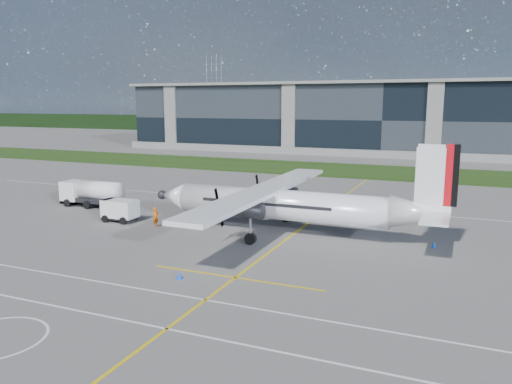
{
  "coord_description": "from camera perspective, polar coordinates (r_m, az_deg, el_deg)",
  "views": [
    {
      "loc": [
        16.15,
        -33.65,
        11.11
      ],
      "look_at": [
        -0.47,
        5.64,
        3.44
      ],
      "focal_mm": 35.0,
      "sensor_mm": 36.0,
      "label": 1
    }
  ],
  "objects": [
    {
      "name": "grass_strip",
      "position": [
        83.97,
        11.65,
        2.39
      ],
      "size": [
        400.0,
        18.0,
        0.04
      ],
      "primitive_type": "cube",
      "color": "#1F390F",
      "rests_on": "ground"
    },
    {
      "name": "safety_cone_nose_port",
      "position": [
        46.69,
        -10.21,
        -3.42
      ],
      "size": [
        0.36,
        0.36,
        0.5
      ],
      "primitive_type": "cone",
      "color": "blue",
      "rests_on": "ground"
    },
    {
      "name": "yellow_taxiway_centerline",
      "position": [
        46.92,
        6.0,
        -3.56
      ],
      "size": [
        0.2,
        70.0,
        0.01
      ],
      "primitive_type": "cube",
      "color": "yellow",
      "rests_on": "ground"
    },
    {
      "name": "turboprop_aircraft",
      "position": [
        42.02,
        4.02,
        0.5
      ],
      "size": [
        26.07,
        27.04,
        8.11
      ],
      "primitive_type": null,
      "color": "white",
      "rests_on": "ground"
    },
    {
      "name": "safety_cone_nose_stbd",
      "position": [
        49.44,
        -7.65,
        -2.59
      ],
      "size": [
        0.36,
        0.36,
        0.5
      ],
      "primitive_type": "cone",
      "color": "blue",
      "rests_on": "ground"
    },
    {
      "name": "pylon_west",
      "position": [
        207.34,
        -4.8,
        11.23
      ],
      "size": [
        9.0,
        4.6,
        30.0
      ],
      "primitive_type": null,
      "color": "gray",
      "rests_on": "ground"
    },
    {
      "name": "ground",
      "position": [
        76.22,
        10.45,
        1.64
      ],
      "size": [
        400.0,
        400.0,
        0.0
      ],
      "primitive_type": "plane",
      "color": "slate",
      "rests_on": "ground"
    },
    {
      "name": "terminal_building",
      "position": [
        114.85,
        14.99,
        8.05
      ],
      "size": [
        120.0,
        20.0,
        15.0
      ],
      "primitive_type": "cube",
      "color": "black",
      "rests_on": "ground"
    },
    {
      "name": "tree_line",
      "position": [
        174.59,
        17.74,
        7.05
      ],
      "size": [
        400.0,
        6.0,
        6.0
      ],
      "primitive_type": "cube",
      "color": "black",
      "rests_on": "ground"
    },
    {
      "name": "fuel_tanker_truck",
      "position": [
        56.85,
        -18.6,
        -0.16
      ],
      "size": [
        7.61,
        2.47,
        2.85
      ],
      "primitive_type": null,
      "color": "silver",
      "rests_on": "ground"
    },
    {
      "name": "ground_crew_person",
      "position": [
        45.96,
        -11.41,
        -2.68
      ],
      "size": [
        0.69,
        0.9,
        2.07
      ],
      "primitive_type": "imported",
      "rotation": [
        0.0,
        0.0,
        1.46
      ],
      "color": "#F25907",
      "rests_on": "ground"
    },
    {
      "name": "safety_cone_portwing",
      "position": [
        32.66,
        -8.74,
        -9.36
      ],
      "size": [
        0.36,
        0.36,
        0.5
      ],
      "primitive_type": "cone",
      "color": "blue",
      "rests_on": "ground"
    },
    {
      "name": "safety_cone_stbdwing",
      "position": [
        55.78,
        5.93,
        -1.09
      ],
      "size": [
        0.36,
        0.36,
        0.5
      ],
      "primitive_type": "cone",
      "color": "blue",
      "rests_on": "ground"
    },
    {
      "name": "white_lane_line",
      "position": [
        27.76,
        -15.53,
        -13.79
      ],
      "size": [
        90.0,
        0.15,
        0.01
      ],
      "primitive_type": "cube",
      "color": "white",
      "rests_on": "ground"
    },
    {
      "name": "baggage_tug",
      "position": [
        48.91,
        -15.27,
        -2.06
      ],
      "size": [
        3.44,
        2.07,
        2.07
      ],
      "primitive_type": null,
      "color": "silver",
      "rests_on": "ground"
    },
    {
      "name": "safety_cone_tail",
      "position": [
        41.29,
        19.67,
        -5.67
      ],
      "size": [
        0.36,
        0.36,
        0.5
      ],
      "primitive_type": "cone",
      "color": "blue",
      "rests_on": "ground"
    }
  ]
}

